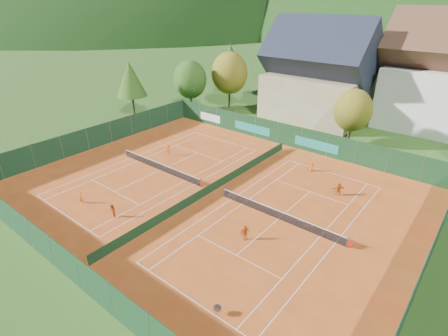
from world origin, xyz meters
TOP-DOWN VIEW (x-y plane):
  - ground at (0.00, 0.00)m, footprint 600.00×600.00m
  - clay_pad at (0.00, 0.00)m, footprint 40.00×32.00m
  - court_markings_left at (-8.00, 0.00)m, footprint 11.03×23.83m
  - court_markings_right at (8.00, 0.00)m, footprint 11.03×23.83m
  - tennis_net_left at (-7.85, 0.00)m, footprint 13.30×0.10m
  - tennis_net_right at (8.15, 0.00)m, footprint 13.30×0.10m
  - court_divider at (0.00, 0.00)m, footprint 0.03×28.80m
  - fence_north at (-0.46, 15.99)m, footprint 40.00×0.10m
  - fence_south at (0.00, -16.00)m, footprint 40.00×0.04m
  - fence_west at (-20.00, 0.00)m, footprint 0.04×32.00m
  - fence_east at (20.00, 0.05)m, footprint 0.09×32.00m
  - chalet at (-3.00, 30.00)m, footprint 16.20×12.00m
  - tree_west_front at (-22.00, 20.00)m, footprint 5.72×5.72m
  - tree_west_mid at (-18.00, 26.00)m, footprint 6.44×6.44m
  - tree_west_back at (-24.00, 34.00)m, footprint 5.60×5.60m
  - tree_center at (6.00, 22.00)m, footprint 5.01×5.01m
  - tree_west_side at (-28.00, 12.00)m, footprint 5.04×5.04m
  - ball_hopper at (10.47, -11.71)m, footprint 0.34×0.34m
  - loose_ball_0 at (-8.73, -4.32)m, footprint 0.07×0.07m
  - loose_ball_1 at (6.50, -10.16)m, footprint 0.07×0.07m
  - loose_ball_2 at (2.31, 5.39)m, footprint 0.07×0.07m
  - loose_ball_3 at (-3.10, 9.38)m, footprint 0.07×0.07m
  - player_left_near at (-8.65, -9.79)m, footprint 0.49×0.37m
  - player_left_mid at (-4.08, -9.31)m, footprint 0.83×0.80m
  - player_left_far at (-10.43, 3.60)m, footprint 1.04×0.76m
  - player_right_near at (7.33, -4.32)m, footprint 0.80×0.87m
  - player_right_far_a at (5.91, 10.85)m, footprint 0.68×0.57m
  - player_right_far_b at (10.53, 7.59)m, footprint 1.26×1.21m

SIDE VIEW (x-z plane):
  - ground at x=0.00m, z-range -0.02..-0.02m
  - clay_pad at x=0.00m, z-range 0.00..0.01m
  - court_markings_left at x=-8.00m, z-range 0.01..0.01m
  - court_markings_right at x=8.00m, z-range 0.01..0.01m
  - loose_ball_0 at x=-8.73m, z-range 0.00..0.07m
  - loose_ball_1 at x=6.50m, z-range 0.00..0.07m
  - loose_ball_2 at x=2.31m, z-range 0.00..0.07m
  - loose_ball_3 at x=-3.10m, z-range 0.00..0.07m
  - court_divider at x=0.00m, z-range 0.00..1.00m
  - tennis_net_left at x=-7.85m, z-range 0.00..1.02m
  - tennis_net_right at x=8.15m, z-range 0.00..1.02m
  - ball_hopper at x=10.47m, z-range 0.16..0.96m
  - player_right_far_a at x=5.91m, z-range 0.00..1.18m
  - player_left_near at x=-8.65m, z-range 0.00..1.21m
  - player_left_mid at x=-4.08m, z-range 0.00..1.35m
  - player_right_near at x=7.33m, z-range 0.00..1.43m
  - player_right_far_b at x=10.53m, z-range 0.00..1.43m
  - player_left_far at x=-10.43m, z-range 0.00..1.45m
  - fence_north at x=-0.46m, z-range -0.03..2.97m
  - fence_east at x=20.00m, z-range -0.02..2.98m
  - fence_south at x=0.00m, z-range 0.00..3.00m
  - fence_west at x=-20.00m, z-range 0.00..3.00m
  - tree_center at x=6.00m, z-range 0.92..8.52m
  - tree_west_front at x=-22.00m, z-range 1.05..9.74m
  - tree_west_side at x=-28.00m, z-range 1.56..10.56m
  - tree_west_mid at x=-18.00m, z-range 1.18..10.96m
  - chalet at x=-3.00m, z-range -1.38..14.62m
  - tree_west_back at x=-24.00m, z-range 1.74..11.74m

